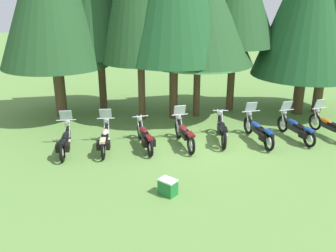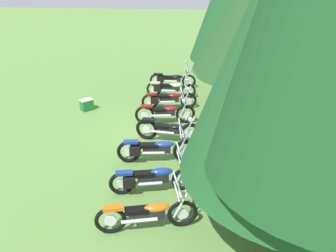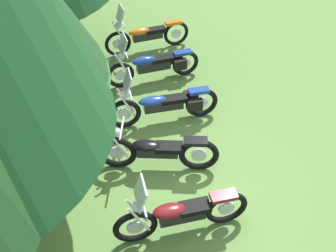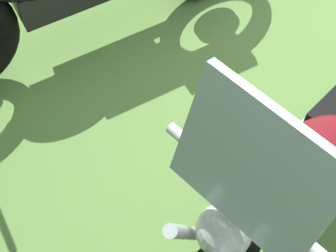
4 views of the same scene
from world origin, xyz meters
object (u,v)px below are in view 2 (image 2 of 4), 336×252
object	(u,v)px
motorcycle_7	(149,213)
picnic_cooler	(87,105)
motorcycle_5	(156,148)
motorcycle_2	(168,99)
motorcycle_3	(166,112)
motorcycle_0	(172,79)
motorcycle_4	(169,130)
motorcycle_1	(170,88)
motorcycle_6	(152,177)

from	to	relation	value
motorcycle_7	picnic_cooler	distance (m)	7.66
motorcycle_5	picnic_cooler	bearing A→B (deg)	124.40
motorcycle_2	motorcycle_5	distance (m)	4.28
motorcycle_3	motorcycle_0	bearing A→B (deg)	83.63
motorcycle_0	motorcycle_5	bearing A→B (deg)	-89.49
motorcycle_3	motorcycle_7	size ratio (longest dim) A/B	1.00
motorcycle_2	motorcycle_3	size ratio (longest dim) A/B	1.01
motorcycle_0	motorcycle_7	size ratio (longest dim) A/B	1.00
motorcycle_2	picnic_cooler	world-z (taller)	motorcycle_2
motorcycle_0	motorcycle_4	size ratio (longest dim) A/B	0.98
motorcycle_2	motorcycle_7	size ratio (longest dim) A/B	1.01
motorcycle_1	motorcycle_7	size ratio (longest dim) A/B	1.00
motorcycle_4	motorcycle_5	size ratio (longest dim) A/B	0.96
motorcycle_6	picnic_cooler	xyz separation A→B (m)	(-5.39, -3.43, -0.22)
motorcycle_1	motorcycle_5	distance (m)	5.71
picnic_cooler	motorcycle_7	bearing A→B (deg)	27.51
motorcycle_2	motorcycle_5	bearing A→B (deg)	-99.25
motorcycle_1	motorcycle_6	size ratio (longest dim) A/B	1.00
motorcycle_0	motorcycle_3	distance (m)	4.27
motorcycle_0	motorcycle_1	world-z (taller)	motorcycle_0
motorcycle_4	motorcycle_2	bearing A→B (deg)	104.04
motorcycle_3	motorcycle_6	distance (m)	4.35
motorcycle_0	motorcycle_2	xyz separation A→B (m)	(2.82, 0.05, -0.01)
motorcycle_4	motorcycle_7	distance (m)	4.28
motorcycle_1	picnic_cooler	xyz separation A→B (m)	(1.84, -3.33, -0.22)
picnic_cooler	motorcycle_4	bearing A→B (deg)	55.29
motorcycle_7	motorcycle_6	bearing A→B (deg)	81.30
motorcycle_1	motorcycle_2	xyz separation A→B (m)	(1.43, 0.02, -0.02)
motorcycle_0	motorcycle_6	bearing A→B (deg)	-88.99
motorcycle_2	motorcycle_6	bearing A→B (deg)	-98.38
motorcycle_5	picnic_cooler	size ratio (longest dim) A/B	4.05
motorcycle_2	motorcycle_4	world-z (taller)	motorcycle_4
motorcycle_4	picnic_cooler	bearing A→B (deg)	153.85
motorcycle_1	motorcycle_4	xyz separation A→B (m)	(4.36, 0.30, 0.00)
motorcycle_3	motorcycle_7	xyz separation A→B (m)	(5.75, 0.14, -0.01)
motorcycle_3	motorcycle_4	world-z (taller)	motorcycle_3
picnic_cooler	motorcycle_2	bearing A→B (deg)	96.97
motorcycle_0	motorcycle_3	size ratio (longest dim) A/B	1.00
motorcycle_1	motorcycle_0	bearing A→B (deg)	94.18
motorcycle_1	motorcycle_3	size ratio (longest dim) A/B	1.00
motorcycle_0	picnic_cooler	size ratio (longest dim) A/B	3.82
motorcycle_0	motorcycle_2	size ratio (longest dim) A/B	0.99
motorcycle_1	motorcycle_5	world-z (taller)	motorcycle_5
motorcycle_2	motorcycle_4	bearing A→B (deg)	-93.71
motorcycle_5	motorcycle_6	distance (m)	1.53
motorcycle_6	motorcycle_1	bearing A→B (deg)	79.13
motorcycle_0	motorcycle_5	xyz separation A→B (m)	(7.10, 0.04, 0.02)
motorcycle_2	picnic_cooler	xyz separation A→B (m)	(0.41, -3.35, -0.20)
motorcycle_3	motorcycle_4	xyz separation A→B (m)	(1.47, 0.24, -0.02)
motorcycle_0	motorcycle_3	world-z (taller)	motorcycle_3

